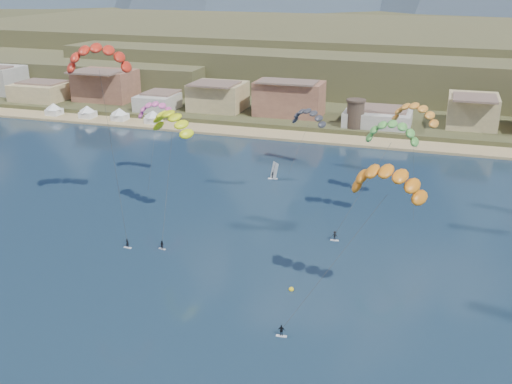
% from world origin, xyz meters
% --- Properties ---
extents(ground, '(2400.00, 2400.00, 0.00)m').
position_xyz_m(ground, '(0.00, 0.00, 0.00)').
color(ground, '#0D1D32').
rests_on(ground, ground).
extents(beach, '(2200.00, 12.00, 0.90)m').
position_xyz_m(beach, '(0.00, 106.00, 0.25)').
color(beach, tan).
rests_on(beach, ground).
extents(land, '(2200.00, 900.00, 4.00)m').
position_xyz_m(land, '(0.00, 560.00, 0.00)').
color(land, '#4D452A').
rests_on(land, ground).
extents(foothills, '(940.00, 210.00, 18.00)m').
position_xyz_m(foothills, '(22.39, 232.47, 9.08)').
color(foothills, brown).
rests_on(foothills, ground).
extents(town, '(400.00, 24.00, 12.00)m').
position_xyz_m(town, '(-40.00, 122.00, 8.00)').
color(town, beige).
rests_on(town, ground).
extents(watchtower, '(5.82, 5.82, 8.60)m').
position_xyz_m(watchtower, '(5.00, 114.00, 6.37)').
color(watchtower, '#47382D').
rests_on(watchtower, ground).
extents(beach_tents, '(43.40, 6.40, 5.00)m').
position_xyz_m(beach_tents, '(-76.25, 106.00, 3.71)').
color(beach_tents, white).
rests_on(beach_tents, ground).
extents(kitesurfer_red, '(16.62, 15.80, 35.87)m').
position_xyz_m(kitesurfer_red, '(-30.59, 34.47, 32.17)').
color(kitesurfer_red, silver).
rests_on(kitesurfer_red, ground).
extents(kitesurfer_yellow, '(11.06, 17.33, 24.26)m').
position_xyz_m(kitesurfer_yellow, '(-18.29, 37.81, 20.34)').
color(kitesurfer_yellow, silver).
rests_on(kitesurfer_yellow, ground).
extents(kitesurfer_orange, '(18.03, 14.99, 25.27)m').
position_xyz_m(kitesurfer_orange, '(23.35, 16.82, 20.34)').
color(kitesurfer_orange, silver).
rests_on(kitesurfer_orange, ground).
extents(kitesurfer_green, '(13.89, 12.22, 22.75)m').
position_xyz_m(kitesurfer_green, '(21.05, 47.27, 19.09)').
color(kitesurfer_green, silver).
rests_on(kitesurfer_green, ground).
extents(distant_kite_pink, '(9.56, 6.53, 20.15)m').
position_xyz_m(distant_kite_pink, '(-32.19, 58.71, 17.25)').
color(distant_kite_pink, '#262626').
rests_on(distant_kite_pink, ground).
extents(distant_kite_dark, '(10.10, 7.25, 16.66)m').
position_xyz_m(distant_kite_dark, '(-1.48, 79.01, 13.36)').
color(distant_kite_dark, '#262626').
rests_on(distant_kite_dark, ground).
extents(distant_kite_orange, '(10.68, 7.59, 23.38)m').
position_xyz_m(distant_kite_orange, '(24.32, 58.72, 20.43)').
color(distant_kite_orange, '#262626').
rests_on(distant_kite_orange, ground).
extents(windsurfer, '(2.32, 2.54, 4.01)m').
position_xyz_m(windsurfer, '(-6.90, 67.21, 1.27)').
color(windsurfer, silver).
rests_on(windsurfer, ground).
extents(buoy, '(0.79, 0.79, 0.79)m').
position_xyz_m(buoy, '(10.13, 18.05, 0.14)').
color(buoy, yellow).
rests_on(buoy, ground).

